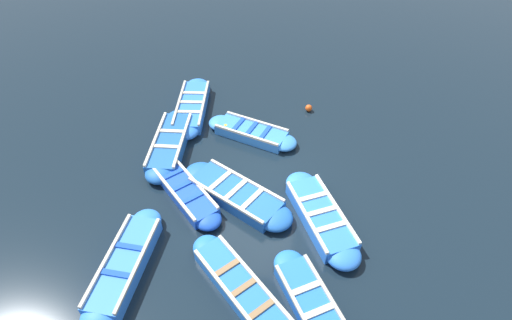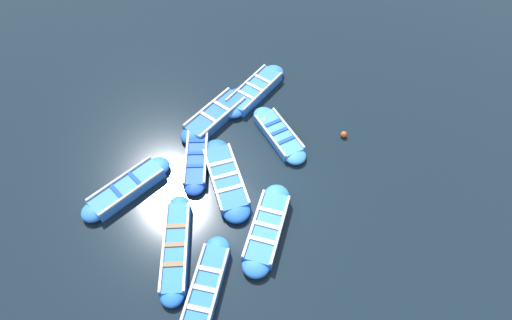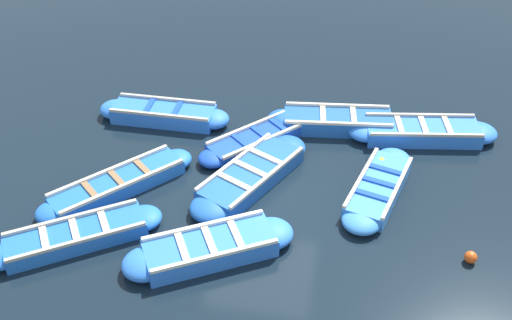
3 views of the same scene
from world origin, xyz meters
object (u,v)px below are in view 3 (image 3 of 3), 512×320
(boat_broadside, at_px, (210,248))
(buoy_yellow_far, at_px, (381,164))
(boat_near_quay, at_px, (337,121))
(boat_far_corner, at_px, (118,184))
(boat_bow_out, at_px, (251,176))
(boat_inner_gap, at_px, (164,114))
(boat_drifting, at_px, (76,236))
(boat_stern_in, at_px, (422,132))
(boat_end_of_row, at_px, (260,138))
(boat_alongside, at_px, (378,188))
(buoy_orange_near, at_px, (471,257))

(boat_broadside, bearing_deg, buoy_yellow_far, -134.43)
(boat_near_quay, relative_size, boat_far_corner, 1.13)
(boat_broadside, distance_m, boat_near_quay, 5.45)
(boat_bow_out, bearing_deg, boat_near_quay, -125.13)
(boat_far_corner, bearing_deg, boat_bow_out, -164.49)
(boat_inner_gap, distance_m, boat_drifting, 4.69)
(boat_near_quay, relative_size, boat_stern_in, 0.97)
(boat_near_quay, relative_size, boat_inner_gap, 1.06)
(boat_drifting, relative_size, boat_end_of_row, 1.13)
(boat_bow_out, relative_size, boat_alongside, 1.12)
(boat_near_quay, xyz_separation_m, boat_end_of_row, (1.87, 1.03, -0.03))
(boat_bow_out, distance_m, boat_near_quay, 3.14)
(boat_broadside, distance_m, boat_inner_gap, 5.13)
(boat_far_corner, relative_size, buoy_yellow_far, 9.99)
(buoy_orange_near, distance_m, buoy_yellow_far, 3.22)
(buoy_yellow_far, bearing_deg, boat_alongside, 86.52)
(boat_far_corner, relative_size, boat_stern_in, 0.86)
(boat_inner_gap, xyz_separation_m, boat_end_of_row, (-2.66, 0.61, -0.04))
(boat_bow_out, height_order, boat_drifting, boat_bow_out)
(boat_far_corner, height_order, boat_drifting, boat_far_corner)
(boat_broadside, bearing_deg, boat_end_of_row, -94.88)
(boat_end_of_row, bearing_deg, boat_stern_in, -166.89)
(boat_drifting, bearing_deg, boat_near_quay, -134.37)
(boat_alongside, distance_m, buoy_orange_near, 2.55)
(boat_inner_gap, xyz_separation_m, buoy_yellow_far, (-5.65, 1.18, -0.04))
(boat_near_quay, xyz_separation_m, buoy_orange_near, (-2.88, 4.29, -0.07))
(boat_near_quay, relative_size, boat_alongside, 1.12)
(boat_inner_gap, height_order, buoy_orange_near, boat_inner_gap)
(boat_inner_gap, bearing_deg, boat_near_quay, -174.73)
(buoy_yellow_far, bearing_deg, boat_end_of_row, -10.69)
(boat_broadside, bearing_deg, boat_drifting, 2.03)
(boat_broadside, xyz_separation_m, boat_stern_in, (-4.34, -4.89, -0.01))
(boat_broadside, relative_size, boat_end_of_row, 1.15)
(boat_bow_out, height_order, boat_inner_gap, boat_inner_gap)
(boat_bow_out, relative_size, boat_end_of_row, 1.23)
(boat_broadside, relative_size, boat_stern_in, 0.91)
(boat_stern_in, bearing_deg, boat_near_quay, -2.67)
(boat_broadside, distance_m, boat_drifting, 2.77)
(boat_inner_gap, bearing_deg, boat_bow_out, 141.67)
(boat_far_corner, xyz_separation_m, buoy_yellow_far, (-5.83, -1.78, -0.01))
(boat_near_quay, bearing_deg, buoy_orange_near, 123.86)
(boat_bow_out, bearing_deg, boat_drifting, 38.47)
(boat_near_quay, bearing_deg, boat_bow_out, 54.87)
(boat_near_quay, height_order, boat_drifting, boat_near_quay)
(boat_far_corner, bearing_deg, buoy_orange_near, 173.13)
(boat_drifting, xyz_separation_m, boat_end_of_row, (-3.11, -4.05, -0.00))
(boat_bow_out, relative_size, boat_drifting, 1.09)
(boat_drifting, xyz_separation_m, buoy_orange_near, (-7.85, -0.80, -0.04))
(boat_stern_in, bearing_deg, boat_broadside, 48.41)
(boat_alongside, xyz_separation_m, boat_inner_gap, (5.60, -2.08, 0.03))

